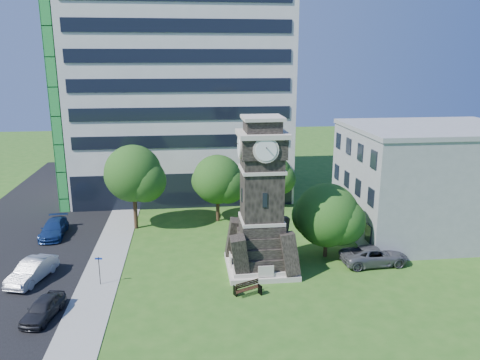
{
  "coord_description": "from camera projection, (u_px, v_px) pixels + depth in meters",
  "views": [
    {
      "loc": [
        -2.68,
        -32.12,
        16.38
      ],
      "look_at": [
        1.89,
        6.81,
        6.14
      ],
      "focal_mm": 35.0,
      "sensor_mm": 36.0,
      "label": 1
    }
  ],
  "objects": [
    {
      "name": "ground",
      "position": [
        226.0,
        282.0,
        35.31
      ],
      "size": [
        160.0,
        160.0,
        0.0
      ],
      "primitive_type": "plane",
      "color": "#2B5C1A",
      "rests_on": "ground"
    },
    {
      "name": "clock_tower",
      "position": [
        261.0,
        206.0,
        36.23
      ],
      "size": [
        5.4,
        5.4,
        12.22
      ],
      "color": "#B8AEA0",
      "rests_on": "ground"
    },
    {
      "name": "car_street_north",
      "position": [
        54.0,
        229.0,
        44.24
      ],
      "size": [
        2.3,
        5.19,
        1.48
      ],
      "primitive_type": "imported",
      "rotation": [
        0.0,
        0.0,
        0.04
      ],
      "color": "navy",
      "rests_on": "ground"
    },
    {
      "name": "car_east_lot",
      "position": [
        374.0,
        255.0,
        38.18
      ],
      "size": [
        5.63,
        2.83,
        1.53
      ],
      "primitive_type": "imported",
      "rotation": [
        0.0,
        0.0,
        1.62
      ],
      "color": "#56565C",
      "rests_on": "ground"
    },
    {
      "name": "car_street_mid",
      "position": [
        32.0,
        271.0,
        35.33
      ],
      "size": [
        3.0,
        5.09,
        1.59
      ],
      "primitive_type": "imported",
      "rotation": [
        0.0,
        0.0,
        -0.29
      ],
      "color": "#AAACB2",
      "rests_on": "ground"
    },
    {
      "name": "office_tall",
      "position": [
        180.0,
        77.0,
        56.18
      ],
      "size": [
        26.2,
        15.11,
        28.6
      ],
      "color": "silver",
      "rests_on": "ground"
    },
    {
      "name": "car_street_south",
      "position": [
        43.0,
        308.0,
        30.27
      ],
      "size": [
        2.42,
        4.19,
        1.34
      ],
      "primitive_type": "imported",
      "rotation": [
        0.0,
        0.0,
        -0.22
      ],
      "color": "black",
      "rests_on": "ground"
    },
    {
      "name": "tree_nw",
      "position": [
        134.0,
        176.0,
        45.14
      ],
      "size": [
        6.08,
        5.53,
        8.37
      ],
      "rotation": [
        0.0,
        0.0,
        0.05
      ],
      "color": "#332114",
      "rests_on": "ground"
    },
    {
      "name": "tree_ne",
      "position": [
        272.0,
        176.0,
        52.82
      ],
      "size": [
        5.05,
        4.59,
        5.89
      ],
      "rotation": [
        0.0,
        0.0,
        0.42
      ],
      "color": "#332114",
      "rests_on": "ground"
    },
    {
      "name": "park_bench",
      "position": [
        248.0,
        288.0,
        33.27
      ],
      "size": [
        1.89,
        0.5,
        0.98
      ],
      "rotation": [
        0.0,
        0.0,
        0.43
      ],
      "color": "black",
      "rests_on": "ground"
    },
    {
      "name": "tree_east",
      "position": [
        328.0,
        217.0,
        39.0
      ],
      "size": [
        5.88,
        5.34,
        6.38
      ],
      "rotation": [
        0.0,
        0.0,
        -0.13
      ],
      "color": "#332114",
      "rests_on": "ground"
    },
    {
      "name": "street_sign",
      "position": [
        99.0,
        268.0,
        34.47
      ],
      "size": [
        0.54,
        0.05,
        2.25
      ],
      "rotation": [
        0.0,
        0.0,
        -0.12
      ],
      "color": "black",
      "rests_on": "ground"
    },
    {
      "name": "street",
      "position": [
        0.0,
        265.0,
        38.08
      ],
      "size": [
        14.0,
        80.0,
        0.02
      ],
      "primitive_type": "cube",
      "color": "black",
      "rests_on": "ground"
    },
    {
      "name": "tree_nc",
      "position": [
        218.0,
        181.0,
        47.55
      ],
      "size": [
        5.53,
        5.03,
        6.95
      ],
      "rotation": [
        0.0,
        0.0,
        0.18
      ],
      "color": "#332114",
      "rests_on": "ground"
    },
    {
      "name": "office_low",
      "position": [
        429.0,
        181.0,
        43.93
      ],
      "size": [
        15.2,
        12.2,
        10.4
      ],
      "color": "#95989A",
      "rests_on": "ground"
    },
    {
      "name": "sidewalk",
      "position": [
        107.0,
        260.0,
        39.03
      ],
      "size": [
        3.0,
        70.0,
        0.06
      ],
      "primitive_type": "cube",
      "color": "gray",
      "rests_on": "ground"
    }
  ]
}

